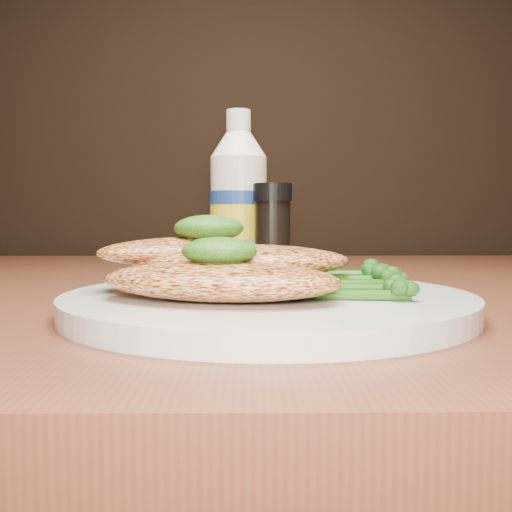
{
  "coord_description": "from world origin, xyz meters",
  "views": [
    {
      "loc": [
        -0.01,
        0.44,
        0.82
      ],
      "look_at": [
        -0.0,
        0.88,
        0.79
      ],
      "focal_mm": 42.61,
      "sensor_mm": 36.0,
      "label": 1
    }
  ],
  "objects": [
    {
      "name": "plate",
      "position": [
        0.01,
        0.86,
        0.76
      ],
      "size": [
        0.28,
        0.28,
        0.01
      ],
      "primitive_type": "cylinder",
      "color": "silver",
      "rests_on": "dining_table"
    },
    {
      "name": "chicken_front",
      "position": [
        -0.02,
        0.83,
        0.78
      ],
      "size": [
        0.17,
        0.12,
        0.02
      ],
      "primitive_type": "ellipsoid",
      "rotation": [
        0.0,
        0.0,
        -0.25
      ],
      "color": "#F2934D",
      "rests_on": "plate"
    },
    {
      "name": "chicken_mid",
      "position": [
        -0.01,
        0.88,
        0.79
      ],
      "size": [
        0.16,
        0.08,
        0.02
      ],
      "primitive_type": "ellipsoid",
      "rotation": [
        0.0,
        0.0,
        -0.0
      ],
      "color": "#F2934D",
      "rests_on": "plate"
    },
    {
      "name": "chicken_back",
      "position": [
        -0.05,
        0.9,
        0.79
      ],
      "size": [
        0.15,
        0.13,
        0.02
      ],
      "primitive_type": "ellipsoid",
      "rotation": [
        0.0,
        0.0,
        0.59
      ],
      "color": "#F2934D",
      "rests_on": "plate"
    },
    {
      "name": "pesto_front",
      "position": [
        -0.02,
        0.83,
        0.8
      ],
      "size": [
        0.06,
        0.05,
        0.02
      ],
      "primitive_type": "ellipsoid",
      "rotation": [
        0.0,
        0.0,
        -0.16
      ],
      "color": "#123508",
      "rests_on": "chicken_front"
    },
    {
      "name": "pesto_back",
      "position": [
        -0.04,
        0.89,
        0.81
      ],
      "size": [
        0.07,
        0.06,
        0.02
      ],
      "primitive_type": "ellipsoid",
      "rotation": [
        0.0,
        0.0,
        -0.32
      ],
      "color": "#123508",
      "rests_on": "chicken_back"
    },
    {
      "name": "broccolini_bundle",
      "position": [
        0.05,
        0.87,
        0.78
      ],
      "size": [
        0.16,
        0.14,
        0.02
      ],
      "primitive_type": null,
      "rotation": [
        0.0,
        0.0,
        0.29
      ],
      "color": "#235612",
      "rests_on": "plate"
    },
    {
      "name": "mayo_bottle",
      "position": [
        -0.02,
        1.15,
        0.84
      ],
      "size": [
        0.09,
        0.09,
        0.19
      ],
      "primitive_type": null,
      "rotation": [
        0.0,
        0.0,
        -0.42
      ],
      "color": "white",
      "rests_on": "dining_table"
    },
    {
      "name": "pepper_grinder",
      "position": [
        0.02,
        1.1,
        0.8
      ],
      "size": [
        0.05,
        0.05,
        0.1
      ],
      "primitive_type": null,
      "rotation": [
        0.0,
        0.0,
        0.2
      ],
      "color": "black",
      "rests_on": "dining_table"
    }
  ]
}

